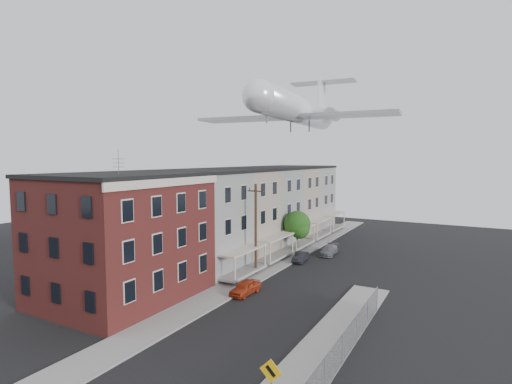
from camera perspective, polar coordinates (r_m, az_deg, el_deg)
ground at (r=23.57m, az=-10.10°, el=-24.41°), size 120.00×120.00×0.00m
sidewalk_left at (r=45.49m, az=3.77°, el=-9.73°), size 3.00×62.00×0.12m
sidewalk_right at (r=25.86m, az=9.43°, el=-21.46°), size 3.00×26.00×0.12m
curb_left at (r=44.91m, az=5.47°, el=-9.91°), size 0.15×62.00×0.14m
curb_right at (r=26.31m, az=6.24°, el=-20.91°), size 0.15×26.00×0.14m
corner_building at (r=34.53m, az=-18.54°, el=-5.97°), size 10.31×12.30×12.15m
row_house_a at (r=41.44m, az=-8.80°, el=-4.05°), size 11.98×7.00×10.30m
row_house_b at (r=47.12m, az=-3.61°, el=-2.93°), size 11.98×7.00×10.30m
row_house_c at (r=53.12m, az=0.44°, el=-2.04°), size 11.98×7.00×10.30m
row_house_d at (r=59.33m, az=3.64°, el=-1.33°), size 11.98×7.00×10.30m
row_house_e at (r=65.71m, az=6.23°, el=-0.75°), size 11.98×7.00×10.30m
chainlink_fence at (r=24.18m, az=12.21°, el=-20.99°), size 0.06×18.06×1.90m
warning_sign at (r=19.23m, az=2.15°, el=-25.13°), size 1.10×0.11×2.80m
utility_pole at (r=39.31m, az=-0.04°, el=-5.15°), size 1.80×0.26×9.00m
street_tree at (r=48.20m, az=6.01°, el=-4.79°), size 3.22×3.20×5.20m
car_near at (r=34.72m, az=-1.53°, el=-13.46°), size 1.57×3.53×1.18m
car_mid at (r=45.30m, az=6.39°, el=-9.18°), size 1.47×3.36×1.08m
car_far at (r=48.80m, az=10.40°, el=-8.17°), size 1.92×4.05×1.14m
airplane at (r=49.65m, az=6.17°, el=11.54°), size 23.88×27.27×7.87m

